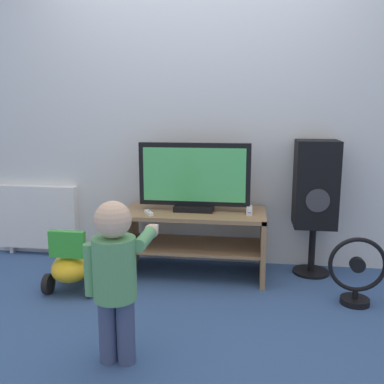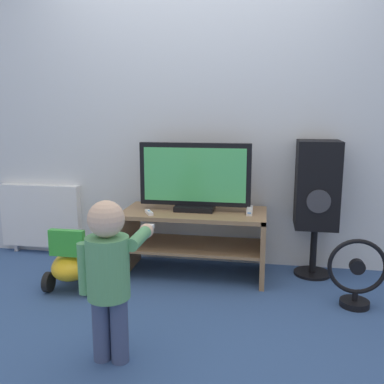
% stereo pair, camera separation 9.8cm
% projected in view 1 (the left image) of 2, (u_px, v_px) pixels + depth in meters
% --- Properties ---
extents(ground_plane, '(16.00, 16.00, 0.00)m').
position_uv_depth(ground_plane, '(189.00, 286.00, 3.08)').
color(ground_plane, '#38568C').
extents(wall_back, '(10.00, 0.06, 2.60)m').
position_uv_depth(wall_back, '(200.00, 103.00, 3.40)').
color(wall_back, silver).
rests_on(wall_back, ground_plane).
extents(tv_stand, '(1.08, 0.51, 0.50)m').
position_uv_depth(tv_stand, '(194.00, 233.00, 3.26)').
color(tv_stand, '#93704C').
rests_on(tv_stand, ground_plane).
extents(television, '(0.84, 0.20, 0.51)m').
position_uv_depth(television, '(194.00, 178.00, 3.20)').
color(television, black).
rests_on(television, tv_stand).
extents(game_console, '(0.04, 0.16, 0.05)m').
position_uv_depth(game_console, '(249.00, 210.00, 3.15)').
color(game_console, white).
rests_on(game_console, tv_stand).
extents(remote_primary, '(0.09, 0.13, 0.03)m').
position_uv_depth(remote_primary, '(149.00, 213.00, 3.13)').
color(remote_primary, white).
rests_on(remote_primary, tv_stand).
extents(child, '(0.32, 0.47, 0.83)m').
position_uv_depth(child, '(116.00, 269.00, 2.08)').
color(child, '#3F4C72').
rests_on(child, ground_plane).
extents(speaker_tower, '(0.31, 0.31, 1.03)m').
position_uv_depth(speaker_tower, '(315.00, 187.00, 3.20)').
color(speaker_tower, black).
rests_on(speaker_tower, ground_plane).
extents(floor_fan, '(0.37, 0.19, 0.45)m').
position_uv_depth(floor_fan, '(357.00, 274.00, 2.76)').
color(floor_fan, black).
rests_on(floor_fan, ground_plane).
extents(ride_on_toy, '(0.35, 0.50, 0.45)m').
position_uv_depth(ride_on_toy, '(76.00, 264.00, 3.03)').
color(ride_on_toy, gold).
rests_on(ride_on_toy, ground_plane).
extents(radiator, '(0.72, 0.08, 0.61)m').
position_uv_depth(radiator, '(37.00, 217.00, 3.71)').
color(radiator, white).
rests_on(radiator, ground_plane).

